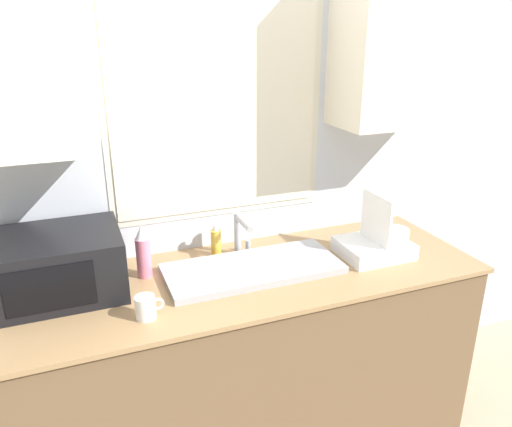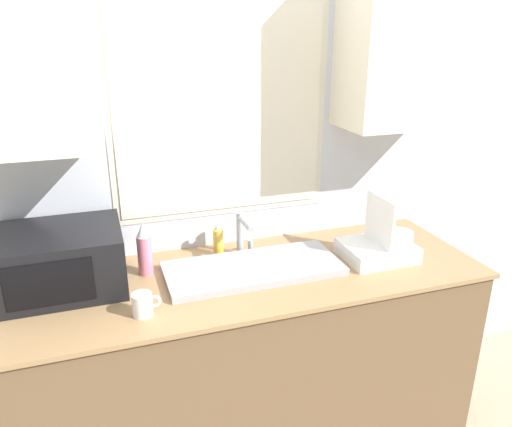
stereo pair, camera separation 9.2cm
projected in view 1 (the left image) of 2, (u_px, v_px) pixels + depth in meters
The scene contains 9 objects.
countertop at pixel (246, 362), 2.27m from camera, with size 2.05×0.70×0.90m.
wall_back at pixel (219, 139), 2.22m from camera, with size 6.00×0.38×2.60m.
sink_basin at pixel (253, 269), 2.13m from camera, with size 0.75×0.32×0.03m.
faucet at pixel (241, 231), 2.23m from camera, with size 0.08×0.18×0.20m.
microwave at pixel (60, 264), 1.93m from camera, with size 0.47×0.39×0.24m.
dish_rack at pixel (376, 244), 2.27m from camera, with size 0.31×0.25×0.29m.
spray_bottle at pixel (143, 252), 2.06m from camera, with size 0.06×0.06×0.23m.
soap_bottle at pixel (216, 242), 2.26m from camera, with size 0.05×0.05×0.15m.
mug_near_sink at pixel (146, 307), 1.78m from camera, with size 0.11×0.07×0.09m.
Camera 1 is at (-0.64, -1.44, 1.89)m, focal length 35.00 mm.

